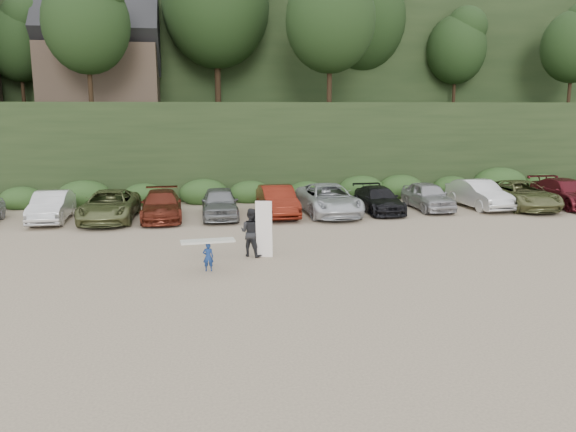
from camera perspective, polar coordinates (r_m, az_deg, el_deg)
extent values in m
plane|color=tan|center=(21.01, 6.75, -4.86)|extent=(120.00, 120.00, 0.00)
cube|color=black|center=(41.85, -1.75, 7.31)|extent=(80.00, 14.00, 6.00)
cube|color=black|center=(59.68, -4.26, 13.21)|extent=(90.00, 30.00, 16.00)
ellipsoid|color=black|center=(42.09, -1.81, 18.24)|extent=(66.00, 12.00, 10.00)
cube|color=#2B491E|center=(34.64, -0.89, 2.54)|extent=(46.20, 2.00, 1.20)
cube|color=brown|center=(43.85, -18.36, 13.48)|extent=(8.00, 6.00, 4.00)
imported|color=silver|center=(30.83, -22.89, 0.90)|extent=(1.67, 4.63, 1.52)
imported|color=#60683C|center=(29.96, -17.68, 0.99)|extent=(2.79, 5.64, 1.54)
imported|color=#5F2215|center=(29.67, -12.73, 1.07)|extent=(2.18, 5.07, 1.45)
imported|color=slate|center=(29.53, -6.95, 1.34)|extent=(1.96, 4.67, 1.58)
imported|color=maroon|center=(29.88, -1.09, 1.54)|extent=(1.81, 4.86, 1.59)
imported|color=silver|center=(30.33, 4.13, 1.69)|extent=(2.87, 5.91, 1.62)
imported|color=black|center=(31.38, 9.18, 1.66)|extent=(1.96, 4.73, 1.37)
imported|color=#A4A3A8|center=(32.67, 14.02, 1.99)|extent=(1.82, 4.51, 1.54)
imported|color=silver|center=(33.97, 18.81, 2.11)|extent=(2.02, 4.94, 1.59)
imported|color=#63673B|center=(34.80, 22.67, 2.01)|extent=(2.90, 5.73, 1.55)
imported|color=maroon|center=(36.37, 26.45, 2.09)|extent=(2.41, 5.53, 1.58)
imported|color=navy|center=(20.05, -8.11, -4.14)|extent=(0.39, 0.27, 1.03)
cube|color=silver|center=(19.91, -8.16, -2.53)|extent=(1.92, 0.68, 0.08)
imported|color=black|center=(21.78, -3.75, -1.66)|extent=(1.16, 1.11, 1.89)
cube|color=white|center=(21.49, -2.45, -1.36)|extent=(0.69, 0.47, 2.23)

